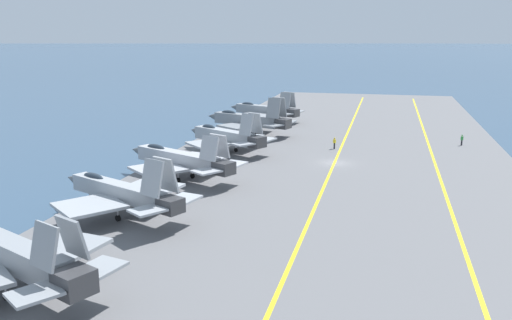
% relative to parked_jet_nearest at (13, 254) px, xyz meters
% --- Properties ---
extents(ground_plane, '(2000.00, 2000.00, 0.00)m').
position_rel_parked_jet_nearest_xyz_m(ground_plane, '(42.92, -17.62, -2.98)').
color(ground_plane, '#334C66').
extents(carrier_deck, '(178.00, 48.53, 0.40)m').
position_rel_parked_jet_nearest_xyz_m(carrier_deck, '(42.92, -17.62, -2.78)').
color(carrier_deck, slate).
rests_on(carrier_deck, ground).
extents(deck_stripe_foul_line, '(160.20, 0.50, 0.01)m').
position_rel_parked_jet_nearest_xyz_m(deck_stripe_foul_line, '(42.92, -30.96, -2.58)').
color(deck_stripe_foul_line, yellow).
rests_on(deck_stripe_foul_line, carrier_deck).
extents(deck_stripe_centerline, '(160.20, 0.36, 0.01)m').
position_rel_parked_jet_nearest_xyz_m(deck_stripe_centerline, '(42.92, -17.62, -2.58)').
color(deck_stripe_centerline, yellow).
rests_on(deck_stripe_centerline, carrier_deck).
extents(parked_jet_nearest, '(13.23, 16.65, 6.23)m').
position_rel_parked_jet_nearest_xyz_m(parked_jet_nearest, '(0.00, 0.00, 0.00)').
color(parked_jet_nearest, gray).
rests_on(parked_jet_nearest, carrier_deck).
extents(parked_jet_second, '(13.36, 16.46, 6.53)m').
position_rel_parked_jet_nearest_xyz_m(parked_jet_second, '(15.66, 0.08, -0.08)').
color(parked_jet_second, '#9EA3A8').
rests_on(parked_jet_second, carrier_deck).
extents(parked_jet_third, '(13.09, 16.99, 6.11)m').
position_rel_parked_jet_nearest_xyz_m(parked_jet_third, '(29.95, -0.27, -0.09)').
color(parked_jet_third, '#A8AAAF').
rests_on(parked_jet_third, carrier_deck).
extents(parked_jet_fourth, '(12.84, 15.06, 6.40)m').
position_rel_parked_jet_nearest_xyz_m(parked_jet_fourth, '(45.75, -1.30, -0.12)').
color(parked_jet_fourth, '#9EA3A8').
rests_on(parked_jet_fourth, carrier_deck).
extents(parked_jet_fifth, '(12.37, 17.07, 6.84)m').
position_rel_parked_jet_nearest_xyz_m(parked_jet_fifth, '(60.71, -0.84, 0.02)').
color(parked_jet_fifth, gray).
rests_on(parked_jet_fifth, carrier_deck).
extents(parked_jet_sixth, '(13.15, 16.38, 6.18)m').
position_rel_parked_jet_nearest_xyz_m(parked_jet_sixth, '(75.78, -0.26, -0.31)').
color(parked_jet_sixth, gray).
rests_on(parked_jet_sixth, carrier_deck).
extents(crew_green_vest, '(0.46, 0.43, 1.73)m').
position_rel_parked_jet_nearest_xyz_m(crew_green_vest, '(59.58, -35.97, -1.63)').
color(crew_green_vest, '#232328').
rests_on(crew_green_vest, carrier_deck).
extents(crew_yellow_vest, '(0.39, 0.45, 1.80)m').
position_rel_parked_jet_nearest_xyz_m(crew_yellow_vest, '(52.13, -16.68, -1.59)').
color(crew_yellow_vest, '#232328').
rests_on(crew_yellow_vest, carrier_deck).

